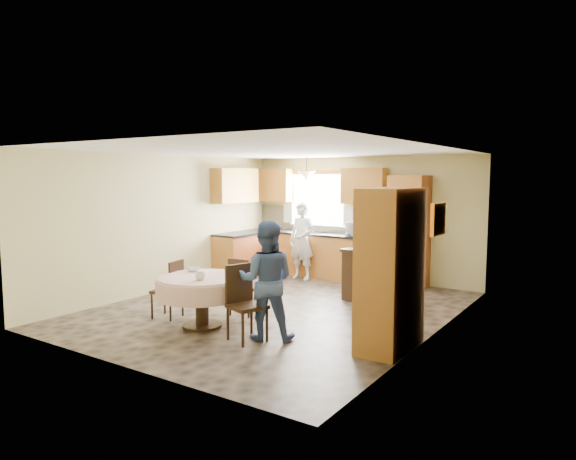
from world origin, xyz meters
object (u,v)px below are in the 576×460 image
(oven_tower, at_px, (409,232))
(sideboard, at_px, (376,279))
(dining_table, at_px, (202,288))
(cupboard, at_px, (391,269))
(chair_right, at_px, (244,299))
(person_dining, at_px, (266,280))
(chair_left, at_px, (171,286))
(chair_back, at_px, (242,284))
(person_sink, at_px, (302,241))

(oven_tower, height_order, sideboard, oven_tower)
(dining_table, bearing_deg, cupboard, 13.53)
(chair_right, height_order, person_dining, person_dining)
(sideboard, xyz_separation_m, cupboard, (1.06, -1.95, 0.57))
(chair_left, xyz_separation_m, person_dining, (1.77, -0.01, 0.29))
(cupboard, xyz_separation_m, chair_left, (-3.24, -0.52, -0.50))
(cupboard, distance_m, chair_back, 2.50)
(cupboard, bearing_deg, oven_tower, 107.12)
(sideboard, xyz_separation_m, chair_back, (-1.39, -1.78, 0.07))
(cupboard, bearing_deg, chair_back, 175.91)
(cupboard, xyz_separation_m, chair_back, (-2.44, 0.17, -0.50))
(sideboard, height_order, chair_right, chair_right)
(cupboard, relative_size, chair_right, 2.02)
(oven_tower, bearing_deg, sideboard, -89.46)
(chair_right, height_order, person_sink, person_sink)
(dining_table, xyz_separation_m, chair_back, (0.09, 0.78, -0.07))
(cupboard, distance_m, chair_left, 3.32)
(oven_tower, xyz_separation_m, person_sink, (-2.10, -0.44, -0.27))
(dining_table, bearing_deg, chair_back, 83.18)
(dining_table, height_order, chair_back, chair_back)
(chair_left, bearing_deg, person_sink, 166.67)
(oven_tower, height_order, chair_back, oven_tower)
(cupboard, bearing_deg, sideboard, 118.38)
(chair_right, bearing_deg, oven_tower, 10.64)
(chair_left, bearing_deg, chair_back, 118.96)
(chair_back, xyz_separation_m, person_dining, (0.97, -0.71, 0.28))
(oven_tower, bearing_deg, chair_left, -118.48)
(dining_table, relative_size, chair_right, 1.30)
(sideboard, height_order, person_dining, person_dining)
(oven_tower, height_order, chair_right, oven_tower)
(dining_table, distance_m, person_dining, 1.09)
(oven_tower, relative_size, chair_back, 2.41)
(dining_table, relative_size, person_sink, 0.80)
(oven_tower, distance_m, person_sink, 2.16)
(person_sink, distance_m, person_dining, 3.96)
(sideboard, bearing_deg, person_dining, -85.76)
(dining_table, distance_m, chair_back, 0.79)
(dining_table, height_order, person_dining, person_dining)
(oven_tower, xyz_separation_m, person_dining, (-0.40, -4.01, -0.29))
(chair_right, bearing_deg, cupboard, -47.92)
(sideboard, relative_size, chair_left, 1.34)
(oven_tower, bearing_deg, dining_table, -109.74)
(chair_back, relative_size, person_sink, 0.56)
(chair_left, bearing_deg, chair_right, 70.50)
(dining_table, bearing_deg, chair_left, 172.92)
(chair_left, height_order, chair_right, chair_right)
(dining_table, distance_m, chair_left, 0.71)
(chair_back, bearing_deg, sideboard, -133.60)
(chair_left, height_order, chair_back, chair_back)
(sideboard, relative_size, chair_right, 1.19)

